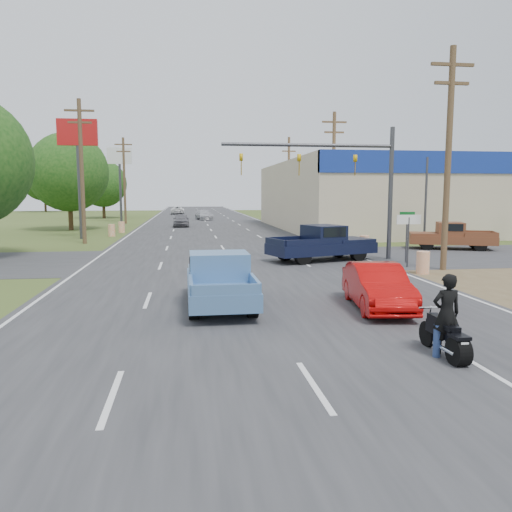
{
  "coord_description": "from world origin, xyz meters",
  "views": [
    {
      "loc": [
        -2.25,
        -8.53,
        3.52
      ],
      "look_at": [
        0.17,
        9.03,
        1.3
      ],
      "focal_mm": 35.0,
      "sensor_mm": 36.0,
      "label": 1
    }
  ],
  "objects": [
    {
      "name": "utility_pole_3",
      "position": [
        9.5,
        49.0,
        5.32
      ],
      "size": [
        2.0,
        0.28,
        10.0
      ],
      "color": "#4C3823",
      "rests_on": "ground"
    },
    {
      "name": "distant_car_grey",
      "position": [
        -2.93,
        45.5,
        0.7
      ],
      "size": [
        1.69,
        4.14,
        1.41
      ],
      "primitive_type": "imported",
      "rotation": [
        0.0,
        0.0,
        0.01
      ],
      "color": "slate",
      "rests_on": "ground"
    },
    {
      "name": "barrel_2",
      "position": [
        -8.5,
        34.0,
        0.5
      ],
      "size": [
        0.56,
        0.56,
        1.0
      ],
      "primitive_type": "cylinder",
      "color": "orange",
      "rests_on": "ground"
    },
    {
      "name": "rider",
      "position": [
        3.21,
        1.24,
        0.87
      ],
      "size": [
        0.64,
        0.43,
        1.74
      ],
      "primitive_type": "imported",
      "rotation": [
        0.0,
        0.0,
        3.16
      ],
      "color": "black",
      "rests_on": "ground"
    },
    {
      "name": "blue_pickup",
      "position": [
        -1.29,
        6.96,
        0.86
      ],
      "size": [
        2.0,
        5.12,
        1.7
      ],
      "rotation": [
        0.0,
        0.0,
        0.01
      ],
      "color": "black",
      "rests_on": "ground"
    },
    {
      "name": "distant_car_silver",
      "position": [
        -0.01,
        59.7,
        0.66
      ],
      "size": [
        2.56,
        4.77,
        1.31
      ],
      "primitive_type": "imported",
      "rotation": [
        0.0,
        0.0,
        0.17
      ],
      "color": "#B7B7BC",
      "rests_on": "ground"
    },
    {
      "name": "utility_pole_6",
      "position": [
        -9.5,
        52.0,
        5.32
      ],
      "size": [
        2.0,
        0.28,
        10.0
      ],
      "color": "#4C3823",
      "rests_on": "ground"
    },
    {
      "name": "motorcycle",
      "position": [
        3.21,
        1.2,
        0.43
      ],
      "size": [
        0.59,
        1.92,
        0.98
      ],
      "rotation": [
        0.0,
        0.0,
        0.02
      ],
      "color": "black",
      "rests_on": "ground"
    },
    {
      "name": "red_convertible",
      "position": [
        3.48,
        5.84,
        0.68
      ],
      "size": [
        1.95,
        4.3,
        1.37
      ],
      "primitive_type": "imported",
      "rotation": [
        0.0,
        0.0,
        -0.12
      ],
      "color": "#B30908",
      "rests_on": "ground"
    },
    {
      "name": "tree_6",
      "position": [
        -30.0,
        95.0,
        6.51
      ],
      "size": [
        8.82,
        8.82,
        10.92
      ],
      "color": "#422D19",
      "rests_on": "ground"
    },
    {
      "name": "cross_road",
      "position": [
        0.0,
        18.0,
        0.01
      ],
      "size": [
        120.0,
        10.0,
        0.02
      ],
      "primitive_type": "cube",
      "color": "#2D2D30",
      "rests_on": "ground"
    },
    {
      "name": "utility_pole_5",
      "position": [
        -9.5,
        28.0,
        5.32
      ],
      "size": [
        2.0,
        0.28,
        10.0
      ],
      "color": "#4C3823",
      "rests_on": "ground"
    },
    {
      "name": "tree_5",
      "position": [
        30.0,
        95.0,
        5.88
      ],
      "size": [
        7.98,
        7.98,
        9.88
      ],
      "color": "#422D19",
      "rests_on": "ground"
    },
    {
      "name": "street_name_sign",
      "position": [
        8.8,
        15.5,
        1.61
      ],
      "size": [
        0.8,
        0.08,
        2.61
      ],
      "color": "#3F3F44",
      "rests_on": "ground"
    },
    {
      "name": "pole_sign_left_near",
      "position": [
        -10.5,
        32.0,
        7.17
      ],
      "size": [
        3.0,
        0.35,
        9.2
      ],
      "color": "#3F3F44",
      "rests_on": "ground"
    },
    {
      "name": "utility_pole_2",
      "position": [
        9.5,
        31.0,
        5.32
      ],
      "size": [
        2.0,
        0.28,
        10.0
      ],
      "color": "#4C3823",
      "rests_on": "ground"
    },
    {
      "name": "utility_pole_1",
      "position": [
        9.5,
        13.0,
        5.32
      ],
      "size": [
        2.0,
        0.28,
        10.0
      ],
      "color": "#4C3823",
      "rests_on": "ground"
    },
    {
      "name": "tree_1",
      "position": [
        -13.5,
        42.0,
        5.57
      ],
      "size": [
        7.56,
        7.56,
        9.36
      ],
      "color": "#422D19",
      "rests_on": "ground"
    },
    {
      "name": "pole_sign_left_far",
      "position": [
        -10.5,
        56.0,
        7.17
      ],
      "size": [
        3.0,
        0.35,
        9.2
      ],
      "color": "#3F3F44",
      "rests_on": "ground"
    },
    {
      "name": "ground",
      "position": [
        0.0,
        0.0,
        0.0
      ],
      "size": [
        200.0,
        200.0,
        0.0
      ],
      "primitive_type": "plane",
      "color": "#3A4A1D",
      "rests_on": "ground"
    },
    {
      "name": "brown_pickup",
      "position": [
        14.26,
        21.11,
        0.87
      ],
      "size": [
        5.56,
        3.68,
        1.72
      ],
      "rotation": [
        0.0,
        0.0,
        1.21
      ],
      "color": "black",
      "rests_on": "ground"
    },
    {
      "name": "distant_car_white",
      "position": [
        -3.93,
        78.88,
        0.68
      ],
      "size": [
        2.35,
        4.93,
        1.36
      ],
      "primitive_type": "imported",
      "rotation": [
        0.0,
        0.0,
        3.16
      ],
      "color": "white",
      "rests_on": "ground"
    },
    {
      "name": "barrel_0",
      "position": [
        8.0,
        12.0,
        0.5
      ],
      "size": [
        0.56,
        0.56,
        1.0
      ],
      "primitive_type": "cylinder",
      "color": "orange",
      "rests_on": "ground"
    },
    {
      "name": "lane_sign",
      "position": [
        8.2,
        14.0,
        1.9
      ],
      "size": [
        1.2,
        0.08,
        2.52
      ],
      "color": "#3F3F44",
      "rests_on": "ground"
    },
    {
      "name": "main_road",
      "position": [
        0.0,
        40.0,
        0.01
      ],
      "size": [
        15.0,
        180.0,
        0.02
      ],
      "primitive_type": "cube",
      "color": "#2D2D30",
      "rests_on": "ground"
    },
    {
      "name": "navy_pickup",
      "position": [
        4.86,
        16.89,
        0.95
      ],
      "size": [
        6.07,
        3.84,
        1.88
      ],
      "rotation": [
        0.0,
        0.0,
        -1.25
      ],
      "color": "black",
      "rests_on": "ground"
    },
    {
      "name": "tree_2",
      "position": [
        -14.2,
        66.0,
        4.95
      ],
      "size": [
        6.72,
        6.72,
        8.32
      ],
      "color": "#422D19",
      "rests_on": "ground"
    },
    {
      "name": "signal_mast",
      "position": [
        5.82,
        17.0,
        4.8
      ],
      "size": [
        9.12,
        0.4,
        7.0
      ],
      "color": "#3F3F44",
      "rests_on": "ground"
    },
    {
      "name": "barrel_1",
      "position": [
        8.4,
        20.5,
        0.5
      ],
      "size": [
        0.56,
        0.56,
        1.0
      ],
      "primitive_type": "cylinder",
      "color": "orange",
      "rests_on": "ground"
    },
    {
      "name": "barrel_3",
      "position": [
        -8.2,
        38.0,
        0.5
      ],
      "size": [
        0.56,
        0.56,
        1.0
      ],
      "primitive_type": "cylinder",
      "color": "orange",
      "rests_on": "ground"
    }
  ]
}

